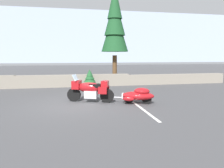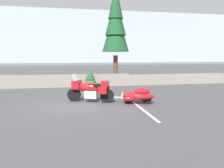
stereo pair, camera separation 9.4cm
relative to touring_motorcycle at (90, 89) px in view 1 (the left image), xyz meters
name	(u,v)px [view 1 (the left image)]	position (x,y,z in m)	size (l,w,h in m)	color
ground_plane	(76,104)	(-0.68, -0.30, -0.62)	(80.00, 80.00, 0.00)	#424244
stone_guard_wall	(69,81)	(-1.04, 5.25, -0.20)	(24.00, 0.56, 0.89)	gray
distant_ridgeline	(71,44)	(-0.68, 95.21, 7.38)	(240.00, 80.00, 16.00)	#99A8BF
touring_motorcycle	(90,89)	(0.00, 0.00, 0.00)	(2.21, 1.22, 1.33)	black
car_shaped_trailer	(138,95)	(2.16, -0.81, -0.21)	(2.19, 1.18, 0.76)	black
pine_tree_tall	(115,22)	(2.62, 6.76, 4.25)	(2.17, 2.17, 7.78)	brown
pine_sapling_near	(90,76)	(0.36, 4.38, 0.18)	(0.83, 0.83, 1.29)	brown
parking_stripe_marker	(142,109)	(2.03, -1.80, -0.62)	(0.12, 3.60, 0.01)	silver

